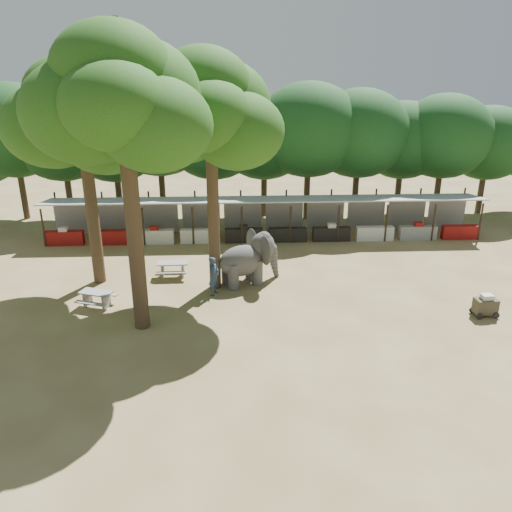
{
  "coord_description": "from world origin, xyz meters",
  "views": [
    {
      "loc": [
        -2.06,
        -17.13,
        10.3
      ],
      "look_at": [
        -1.0,
        5.0,
        2.0
      ],
      "focal_mm": 35.0,
      "sensor_mm": 36.0,
      "label": 1
    }
  ],
  "objects_px": {
    "yard_tree_center": "(120,101)",
    "cart_front": "(486,305)",
    "elephant": "(249,259)",
    "picnic_table_far": "(173,267)",
    "yard_tree_back": "(207,111)",
    "handler": "(214,276)",
    "picnic_table_near": "(96,297)",
    "yard_tree_left": "(79,118)"
  },
  "relations": [
    {
      "from": "yard_tree_center",
      "to": "cart_front",
      "type": "distance_m",
      "value": 17.5
    },
    {
      "from": "elephant",
      "to": "picnic_table_far",
      "type": "relative_size",
      "value": 2.16
    },
    {
      "from": "yard_tree_center",
      "to": "yard_tree_back",
      "type": "xyz_separation_m",
      "value": [
        3.0,
        4.0,
        -0.67
      ]
    },
    {
      "from": "handler",
      "to": "picnic_table_near",
      "type": "bearing_deg",
      "value": 128.32
    },
    {
      "from": "elephant",
      "to": "cart_front",
      "type": "distance_m",
      "value": 11.19
    },
    {
      "from": "yard_tree_left",
      "to": "handler",
      "type": "xyz_separation_m",
      "value": [
        6.1,
        -2.08,
        -7.24
      ]
    },
    {
      "from": "yard_tree_center",
      "to": "cart_front",
      "type": "bearing_deg",
      "value": 0.26
    },
    {
      "from": "cart_front",
      "to": "yard_tree_back",
      "type": "bearing_deg",
      "value": 158.91
    },
    {
      "from": "picnic_table_near",
      "to": "cart_front",
      "type": "bearing_deg",
      "value": 13.25
    },
    {
      "from": "picnic_table_far",
      "to": "picnic_table_near",
      "type": "bearing_deg",
      "value": -133.5
    },
    {
      "from": "yard_tree_left",
      "to": "picnic_table_far",
      "type": "bearing_deg",
      "value": 4.38
    },
    {
      "from": "yard_tree_center",
      "to": "picnic_table_near",
      "type": "height_order",
      "value": "yard_tree_center"
    },
    {
      "from": "picnic_table_far",
      "to": "cart_front",
      "type": "xyz_separation_m",
      "value": [
        14.35,
        -5.23,
        -0.01
      ]
    },
    {
      "from": "yard_tree_back",
      "to": "handler",
      "type": "relative_size",
      "value": 5.89
    },
    {
      "from": "picnic_table_near",
      "to": "elephant",
      "type": "bearing_deg",
      "value": 38.01
    },
    {
      "from": "yard_tree_center",
      "to": "picnic_table_far",
      "type": "distance_m",
      "value": 10.21
    },
    {
      "from": "yard_tree_back",
      "to": "picnic_table_far",
      "type": "xyz_separation_m",
      "value": [
        -2.16,
        1.29,
        -8.02
      ]
    },
    {
      "from": "picnic_table_near",
      "to": "picnic_table_far",
      "type": "height_order",
      "value": "picnic_table_far"
    },
    {
      "from": "handler",
      "to": "picnic_table_near",
      "type": "distance_m",
      "value": 5.51
    },
    {
      "from": "yard_tree_left",
      "to": "elephant",
      "type": "xyz_separation_m",
      "value": [
        7.86,
        -0.71,
        -6.89
      ]
    },
    {
      "from": "elephant",
      "to": "handler",
      "type": "xyz_separation_m",
      "value": [
        -1.76,
        -1.38,
        -0.35
      ]
    },
    {
      "from": "yard_tree_center",
      "to": "handler",
      "type": "bearing_deg",
      "value": 43.25
    },
    {
      "from": "elephant",
      "to": "handler",
      "type": "bearing_deg",
      "value": -166.91
    },
    {
      "from": "handler",
      "to": "picnic_table_near",
      "type": "xyz_separation_m",
      "value": [
        -5.38,
        -1.08,
        -0.48
      ]
    },
    {
      "from": "yard_tree_left",
      "to": "cart_front",
      "type": "height_order",
      "value": "yard_tree_left"
    },
    {
      "from": "yard_tree_center",
      "to": "cart_front",
      "type": "height_order",
      "value": "yard_tree_center"
    },
    {
      "from": "yard_tree_back",
      "to": "picnic_table_far",
      "type": "distance_m",
      "value": 8.41
    },
    {
      "from": "picnic_table_near",
      "to": "cart_front",
      "type": "height_order",
      "value": "cart_front"
    },
    {
      "from": "cart_front",
      "to": "yard_tree_left",
      "type": "bearing_deg",
      "value": 161.62
    },
    {
      "from": "cart_front",
      "to": "elephant",
      "type": "bearing_deg",
      "value": 154.55
    },
    {
      "from": "yard_tree_left",
      "to": "cart_front",
      "type": "relative_size",
      "value": 10.06
    },
    {
      "from": "yard_tree_left",
      "to": "yard_tree_back",
      "type": "relative_size",
      "value": 0.97
    },
    {
      "from": "yard_tree_left",
      "to": "picnic_table_far",
      "type": "xyz_separation_m",
      "value": [
        3.84,
        0.29,
        -7.68
      ]
    },
    {
      "from": "yard_tree_left",
      "to": "yard_tree_back",
      "type": "bearing_deg",
      "value": -9.46
    },
    {
      "from": "yard_tree_back",
      "to": "yard_tree_left",
      "type": "bearing_deg",
      "value": 170.54
    },
    {
      "from": "cart_front",
      "to": "yard_tree_center",
      "type": "bearing_deg",
      "value": 177.05
    },
    {
      "from": "yard_tree_left",
      "to": "picnic_table_near",
      "type": "xyz_separation_m",
      "value": [
        0.72,
        -3.16,
        -7.72
      ]
    },
    {
      "from": "cart_front",
      "to": "picnic_table_near",
      "type": "bearing_deg",
      "value": 170.99
    },
    {
      "from": "yard_tree_left",
      "to": "yard_tree_center",
      "type": "bearing_deg",
      "value": -59.04
    },
    {
      "from": "yard_tree_back",
      "to": "cart_front",
      "type": "relative_size",
      "value": 10.37
    },
    {
      "from": "handler",
      "to": "cart_front",
      "type": "relative_size",
      "value": 1.76
    },
    {
      "from": "yard_tree_center",
      "to": "elephant",
      "type": "distance_m",
      "value": 10.22
    }
  ]
}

